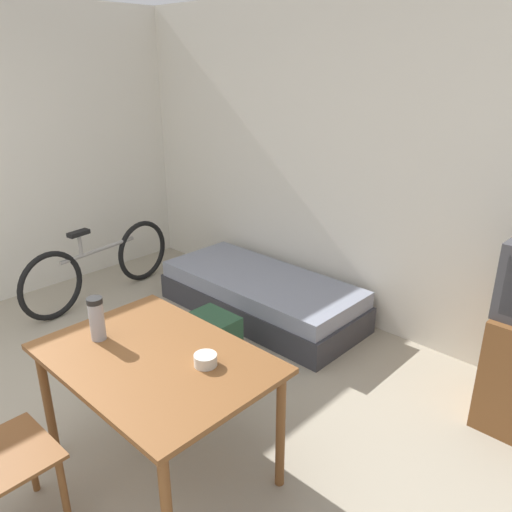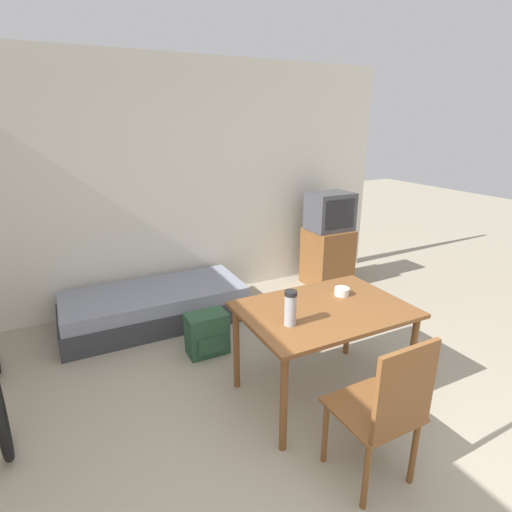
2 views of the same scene
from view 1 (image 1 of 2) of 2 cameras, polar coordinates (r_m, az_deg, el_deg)
The scene contains 8 objects.
wall_back at distance 4.35m, azimuth 8.53°, elevation 10.48°, with size 5.63×0.06×2.70m.
wall_left at distance 5.21m, azimuth -25.32°, elevation 10.46°, with size 0.06×4.20×2.70m.
daybed at distance 4.52m, azimuth 0.56°, elevation -4.49°, with size 1.88×0.82×0.37m.
dining_table at distance 2.71m, azimuth -11.40°, elevation -12.61°, with size 1.22×0.85×0.74m.
bicycle at distance 5.01m, azimuth -17.37°, elevation -1.07°, with size 0.30×1.69×0.73m.
thermos_flask at distance 2.83m, azimuth -17.78°, elevation -6.61°, with size 0.09×0.09×0.25m.
mate_bowl at distance 2.54m, azimuth -5.79°, elevation -11.73°, with size 0.12×0.12×0.06m.
backpack at distance 3.84m, azimuth -4.67°, elevation -9.39°, with size 0.37×0.26×0.39m.
Camera 1 is at (2.45, -0.27, 2.15)m, focal length 35.00 mm.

